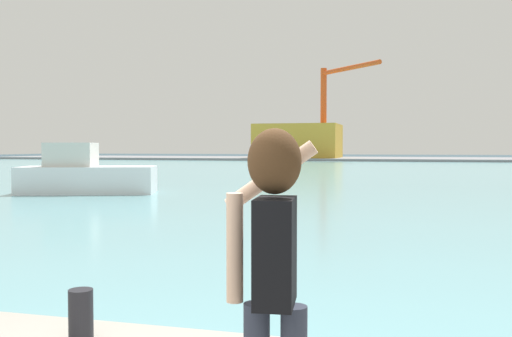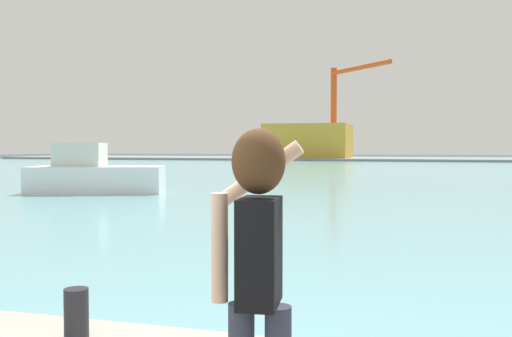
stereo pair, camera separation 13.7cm
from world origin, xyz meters
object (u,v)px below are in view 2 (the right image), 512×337
boat_moored (94,175)px  warehouse_left (308,141)px  harbor_bollard (76,315)px  port_crane (342,99)px  person_photographer (258,258)px

boat_moored → warehouse_left: 69.85m
harbor_bollard → port_crane: port_crane is taller
boat_moored → harbor_bollard: bearing=-76.6°
boat_moored → warehouse_left: (-3.14, 69.74, 2.29)m
harbor_bollard → boat_moored: 22.52m
harbor_bollard → person_photographer: bearing=-33.6°
port_crane → warehouse_left: bearing=155.2°
harbor_bollard → warehouse_left: 90.17m
harbor_bollard → boat_moored: (-11.87, 19.14, 0.11)m
warehouse_left → port_crane: (5.85, -2.71, 6.59)m
person_photographer → warehouse_left: warehouse_left is taller
harbor_bollard → warehouse_left: size_ratio=0.03×
warehouse_left → port_crane: port_crane is taller
boat_moored → port_crane: 67.68m
person_photographer → port_crane: bearing=0.7°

